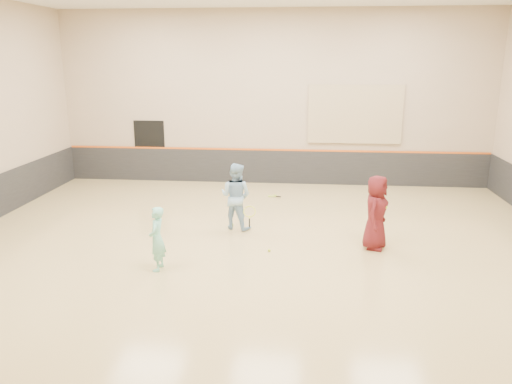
# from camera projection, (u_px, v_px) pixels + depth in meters

# --- Properties ---
(room) EXTENTS (15.04, 12.04, 6.22)m
(room) POSITION_uv_depth(u_px,v_px,m) (258.00, 210.00, 12.07)
(room) COLOR tan
(room) RESTS_ON ground
(wainscot_back) EXTENTS (14.90, 0.04, 1.20)m
(wainscot_back) POSITION_uv_depth(u_px,v_px,m) (273.00, 167.00, 17.86)
(wainscot_back) COLOR #232326
(wainscot_back) RESTS_ON floor
(accent_stripe) EXTENTS (14.90, 0.03, 0.06)m
(accent_stripe) POSITION_uv_depth(u_px,v_px,m) (273.00, 150.00, 17.69)
(accent_stripe) COLOR #D85914
(accent_stripe) RESTS_ON wall_back
(acoustic_panel) EXTENTS (3.20, 0.08, 2.00)m
(acoustic_panel) POSITION_uv_depth(u_px,v_px,m) (355.00, 114.00, 17.09)
(acoustic_panel) COLOR tan
(acoustic_panel) RESTS_ON wall_back
(doorway) EXTENTS (1.10, 0.05, 2.20)m
(doorway) POSITION_uv_depth(u_px,v_px,m) (150.00, 151.00, 18.15)
(doorway) COLOR black
(doorway) RESTS_ON floor
(girl) EXTENTS (0.33, 0.51, 1.39)m
(girl) POSITION_uv_depth(u_px,v_px,m) (157.00, 239.00, 10.46)
(girl) COLOR #7DD9C2
(girl) RESTS_ON floor
(instructor) EXTENTS (1.03, 0.91, 1.75)m
(instructor) POSITION_uv_depth(u_px,v_px,m) (236.00, 196.00, 13.02)
(instructor) COLOR #92BDE2
(instructor) RESTS_ON floor
(young_man) EXTENTS (0.83, 1.01, 1.77)m
(young_man) POSITION_uv_depth(u_px,v_px,m) (376.00, 212.00, 11.63)
(young_man) COLOR #551418
(young_man) RESTS_ON floor
(held_racket) EXTENTS (0.48, 0.48, 0.57)m
(held_racket) POSITION_uv_depth(u_px,v_px,m) (249.00, 212.00, 12.78)
(held_racket) COLOR yellow
(held_racket) RESTS_ON instructor
(spare_racket) EXTENTS (0.67, 0.67, 0.12)m
(spare_racket) POSITION_uv_depth(u_px,v_px,m) (272.00, 195.00, 16.26)
(spare_racket) COLOR #A1CA2C
(spare_racket) RESTS_ON floor
(ball_under_racket) EXTENTS (0.07, 0.07, 0.07)m
(ball_under_racket) POSITION_uv_depth(u_px,v_px,m) (269.00, 250.00, 11.61)
(ball_under_racket) COLOR #C5D932
(ball_under_racket) RESTS_ON floor
(ball_in_hand) EXTENTS (0.07, 0.07, 0.07)m
(ball_in_hand) POSITION_uv_depth(u_px,v_px,m) (386.00, 207.00, 11.42)
(ball_in_hand) COLOR #C7E034
(ball_in_hand) RESTS_ON young_man
(ball_beside_spare) EXTENTS (0.07, 0.07, 0.07)m
(ball_beside_spare) POSITION_uv_depth(u_px,v_px,m) (232.00, 225.00, 13.40)
(ball_beside_spare) COLOR #B9CE2F
(ball_beside_spare) RESTS_ON floor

